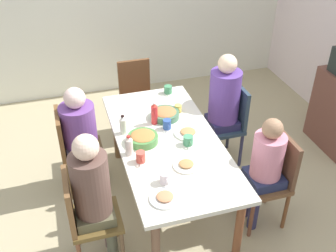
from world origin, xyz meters
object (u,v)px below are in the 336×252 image
dining_table (168,147)px  plate_0 (186,165)px  chair_2 (85,215)px  person_2 (93,191)px  chair_3 (73,147)px  cup_2 (168,90)px  person_4 (223,101)px  bowl_0 (143,138)px  bowl_1 (165,114)px  chair_1 (272,176)px  bottle_1 (123,125)px  cup_4 (165,178)px  plate_1 (188,133)px  cup_3 (178,109)px  chair_0 (137,94)px  bottle_0 (154,114)px  chair_4 (229,120)px  person_3 (80,129)px  bottle_2 (129,146)px  plate_2 (165,198)px  person_1 (265,164)px  cup_0 (141,157)px  cup_5 (188,140)px

dining_table → plate_0: bearing=5.5°
chair_2 → dining_table: bearing=119.6°
person_2 → chair_3: 0.97m
cup_2 → person_4: bearing=54.1°
bowl_0 → bowl_1: 0.45m
chair_1 → bottle_1: size_ratio=4.73×
chair_2 → bottle_1: 0.89m
dining_table → cup_4: bearing=-18.7°
person_2 → bowl_0: bearing=134.4°
plate_0 → plate_1: size_ratio=0.87×
cup_3 → chair_0: bearing=-165.5°
chair_1 → chair_3: bearing=-119.6°
chair_3 → cup_2: chair_3 is taller
chair_0 → cup_2: (0.49, 0.25, 0.28)m
dining_table → cup_3: (-0.43, 0.23, 0.12)m
chair_3 → bowl_1: chair_3 is taller
bowl_0 → bowl_1: bearing=137.7°
plate_0 → cup_4: cup_4 is taller
chair_0 → bottle_0: bearing=-2.5°
chair_4 → person_2: bearing=-59.0°
plate_1 → cup_3: 0.39m
chair_3 → person_3: (-0.00, 0.09, 0.19)m
cup_3 → bottle_1: (0.21, -0.59, 0.05)m
chair_4 → bottle_2: bearing=-64.5°
chair_3 → dining_table: bearing=60.4°
bottle_2 → plate_2: bearing=12.9°
bottle_0 → bottle_1: bearing=-76.3°
dining_table → cup_4: (0.54, -0.18, 0.13)m
person_4 → bottle_1: person_4 is taller
dining_table → person_1: bearing=57.3°
chair_1 → cup_4: (0.07, -1.01, 0.28)m
person_2 → cup_3: (-0.90, 0.97, 0.04)m
cup_0 → plate_1: bearing=117.9°
bottle_0 → bottle_2: (0.40, -0.33, -0.02)m
person_2 → person_3: person_2 is taller
plate_1 → bottle_0: bottle_0 is taller
cup_4 → bottle_2: bottle_2 is taller
bowl_1 → bottle_1: bottle_1 is taller
chair_1 → cup_2: bearing=-155.9°
plate_0 → bottle_0: bottle_0 is taller
chair_3 → cup_4: 1.23m
chair_4 → plate_1: (0.43, -0.62, 0.25)m
plate_0 → cup_5: bearing=158.2°
person_2 → cup_4: size_ratio=10.47×
cup_2 → cup_5: cup_5 is taller
cup_0 → chair_3: bearing=-143.4°
bottle_1 → bottle_2: same height
cup_3 → bottle_2: bearing=-48.9°
dining_table → chair_3: bearing=-119.6°
plate_1 → cup_3: bearing=175.8°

